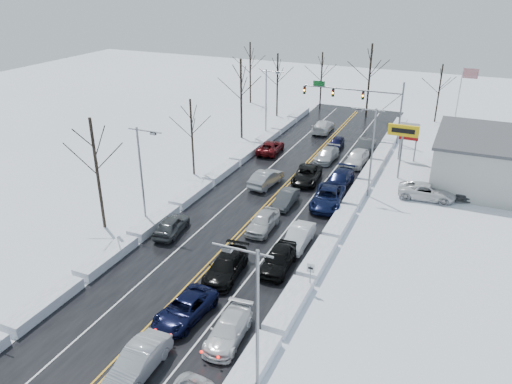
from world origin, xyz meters
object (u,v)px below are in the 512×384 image
at_px(tires_plus_sign, 403,134).
at_px(oncoming_car_0, 266,185).
at_px(traffic_signal_mast, 362,98).
at_px(flagpole, 459,100).

xyz_separation_m(tires_plus_sign, oncoming_car_0, (-12.42, -7.70, -4.99)).
distance_m(traffic_signal_mast, oncoming_car_0, 21.14).
relative_size(tires_plus_sign, oncoming_car_0, 1.18).
height_order(flagpole, oncoming_car_0, flagpole).
xyz_separation_m(traffic_signal_mast, flagpole, (11.72, 2.01, 0.45)).
bearing_deg(oncoming_car_0, traffic_signal_mast, -98.99).
xyz_separation_m(traffic_signal_mast, tires_plus_sign, (7.05, -12.00, -0.49)).
height_order(tires_plus_sign, oncoming_car_0, tires_plus_sign).
distance_m(traffic_signal_mast, flagpole, 11.90).
distance_m(tires_plus_sign, oncoming_car_0, 15.44).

